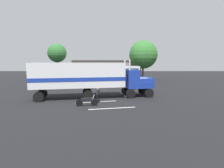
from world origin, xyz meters
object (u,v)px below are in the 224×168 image
(parked_bus, at_px, (111,73))
(tree_left, at_px, (142,55))
(semi_truck, at_px, (88,77))
(person_bystander, at_px, (97,94))
(parked_car, at_px, (43,83))
(tree_center, at_px, (56,53))
(motorcycle, at_px, (86,101))

(parked_bus, bearing_deg, tree_left, 42.26)
(semi_truck, relative_size, person_bystander, 8.82)
(person_bystander, xyz_separation_m, parked_car, (-9.75, 10.62, -0.09))
(semi_truck, height_order, parked_car, semi_truck)
(tree_center, bearing_deg, semi_truck, -65.09)
(person_bystander, distance_m, tree_left, 26.05)
(tree_left, bearing_deg, semi_truck, -115.18)
(parked_bus, distance_m, tree_left, 10.78)
(person_bystander, relative_size, parked_car, 0.37)
(parked_bus, relative_size, tree_center, 1.28)
(parked_bus, relative_size, motorcycle, 5.30)
(parked_bus, height_order, parked_car, parked_bus)
(semi_truck, xyz_separation_m, tree_center, (-10.63, 22.89, 3.85))
(motorcycle, xyz_separation_m, tree_center, (-10.97, 26.71, 5.89))
(person_bystander, relative_size, parked_bus, 0.15)
(motorcycle, bearing_deg, parked_bus, 82.78)
(motorcycle, height_order, tree_left, tree_left)
(parked_bus, xyz_separation_m, motorcycle, (-2.36, -18.66, -1.58))
(person_bystander, xyz_separation_m, parked_bus, (1.40, 17.21, 1.17))
(parked_car, xyz_separation_m, motorcycle, (8.79, -12.08, -0.33))
(parked_bus, distance_m, motorcycle, 18.88)
(person_bystander, distance_m, tree_center, 28.47)
(motorcycle, relative_size, tree_center, 0.24)
(person_bystander, bearing_deg, motorcycle, -123.62)
(parked_car, xyz_separation_m, tree_center, (-2.19, 14.63, 5.57))
(semi_truck, height_order, tree_left, tree_left)
(person_bystander, distance_m, parked_bus, 17.30)
(semi_truck, xyz_separation_m, person_bystander, (1.31, -2.37, -1.63))
(semi_truck, bearing_deg, person_bystander, -61.08)
(semi_truck, relative_size, tree_center, 1.66)
(parked_car, bearing_deg, semi_truck, -44.35)
(parked_car, distance_m, tree_left, 23.46)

